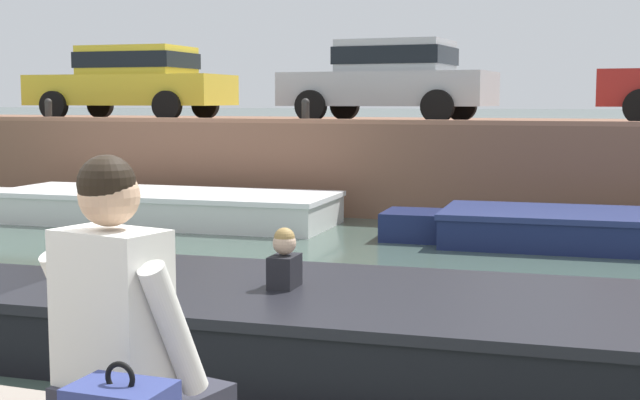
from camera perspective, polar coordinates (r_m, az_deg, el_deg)
ground_plane at (r=9.39m, az=3.45°, el=-6.28°), size 400.00×400.00×0.00m
far_quay_wall at (r=17.98m, az=11.67°, el=2.34°), size 60.00×6.00×1.65m
far_wall_coping at (r=15.10m, az=10.13°, el=4.90°), size 60.00×0.24×0.08m
boat_moored_west_white at (r=15.34m, az=-10.85°, el=-0.42°), size 6.95×2.31×0.53m
boat_moored_central_navy at (r=13.11m, az=17.12°, el=-1.82°), size 5.64×2.16×0.50m
motorboat_passing at (r=7.09m, az=2.10°, el=-8.11°), size 7.03×2.64×1.05m
car_leftmost_yellow at (r=19.58m, az=-11.85°, el=7.56°), size 4.31×2.16×1.54m
car_left_inner_silver at (r=17.27m, az=4.56°, el=7.84°), size 4.04×2.11×1.54m
mooring_bollard_west at (r=18.77m, az=-16.99°, el=5.61°), size 0.15×0.15×0.45m
mooring_bollard_mid at (r=16.06m, az=-0.93°, el=5.80°), size 0.15×0.15×0.45m
person_seated_right at (r=3.06m, az=-12.52°, el=-8.24°), size 0.58×0.59×0.97m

